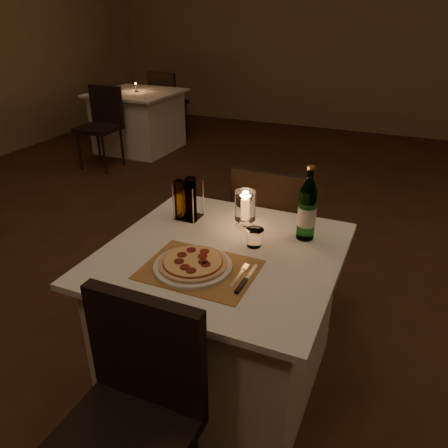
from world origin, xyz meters
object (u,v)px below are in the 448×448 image
at_px(chair_near, 133,404).
at_px(chair_far, 271,223).
at_px(pizza, 193,263).
at_px(main_table, 222,318).
at_px(tumbler, 254,238).
at_px(hurricane_candle, 245,207).
at_px(neighbor_table_left, 139,121).
at_px(water_bottle, 307,210).
at_px(plate, 193,266).

relative_size(chair_near, chair_far, 1.00).
xyz_separation_m(chair_near, pizza, (-0.05, 0.53, 0.22)).
xyz_separation_m(main_table, tumbler, (0.11, 0.09, 0.41)).
distance_m(hurricane_candle, neighbor_table_left, 3.98).
bearing_deg(water_bottle, tumbler, -138.50).
relative_size(pizza, neighbor_table_left, 0.28).
bearing_deg(plate, hurricane_candle, 81.64).
bearing_deg(chair_far, hurricane_candle, -88.56).
xyz_separation_m(pizza, neighbor_table_left, (-2.55, 3.39, -0.39)).
relative_size(chair_near, plate, 2.81).
distance_m(water_bottle, neighbor_table_left, 4.17).
bearing_deg(pizza, hurricane_candle, 81.64).
bearing_deg(hurricane_candle, chair_near, -90.71).
bearing_deg(main_table, plate, -105.52).
xyz_separation_m(tumbler, water_bottle, (0.19, 0.17, 0.10)).
xyz_separation_m(pizza, water_bottle, (0.35, 0.44, 0.11)).
distance_m(chair_far, tumbler, 0.67).
height_order(tumbler, water_bottle, water_bottle).
relative_size(chair_near, pizza, 3.21).
bearing_deg(main_table, tumbler, 39.70).
xyz_separation_m(main_table, plate, (-0.05, -0.18, 0.38)).
bearing_deg(main_table, water_bottle, 40.83).
relative_size(main_table, neighbor_table_left, 1.00).
relative_size(tumbler, neighbor_table_left, 0.08).
xyz_separation_m(chair_near, water_bottle, (0.30, 0.97, 0.33)).
distance_m(chair_near, water_bottle, 1.07).
relative_size(pizza, tumbler, 3.40).
distance_m(pizza, tumbler, 0.32).
relative_size(water_bottle, hurricane_candle, 1.83).
xyz_separation_m(main_table, chair_near, (-0.00, -0.71, 0.18)).
relative_size(tumbler, hurricane_candle, 0.44).
bearing_deg(plate, pizza, 78.80).
distance_m(main_table, hurricane_candle, 0.53).
bearing_deg(chair_far, chair_near, -90.00).
height_order(pizza, neighbor_table_left, pizza).
bearing_deg(chair_far, tumbler, -79.64).
bearing_deg(plate, chair_far, 86.80).
bearing_deg(main_table, chair_far, 90.00).
bearing_deg(water_bottle, chair_near, -107.14).
bearing_deg(chair_near, water_bottle, 72.86).
xyz_separation_m(main_table, pizza, (-0.05, -0.18, 0.39)).
bearing_deg(main_table, neighbor_table_left, 128.95).
xyz_separation_m(plate, hurricane_candle, (0.06, 0.42, 0.10)).
relative_size(chair_far, water_bottle, 2.61).
relative_size(chair_far, plate, 2.81).
height_order(main_table, tumbler, tumbler).
bearing_deg(tumbler, chair_near, -97.98).
height_order(chair_near, pizza, chair_near).
xyz_separation_m(main_table, chair_far, (-0.00, 0.71, 0.18)).
xyz_separation_m(pizza, hurricane_candle, (0.06, 0.42, 0.08)).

